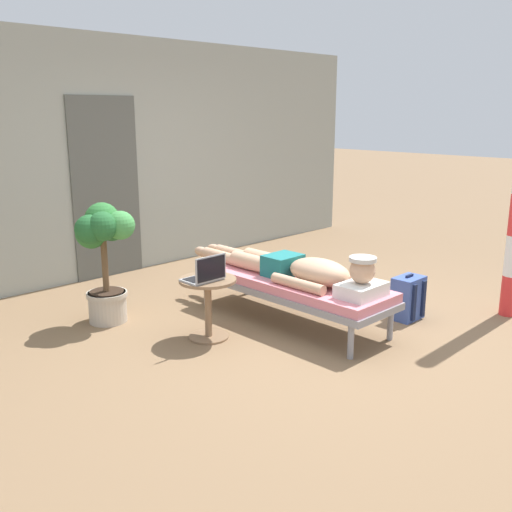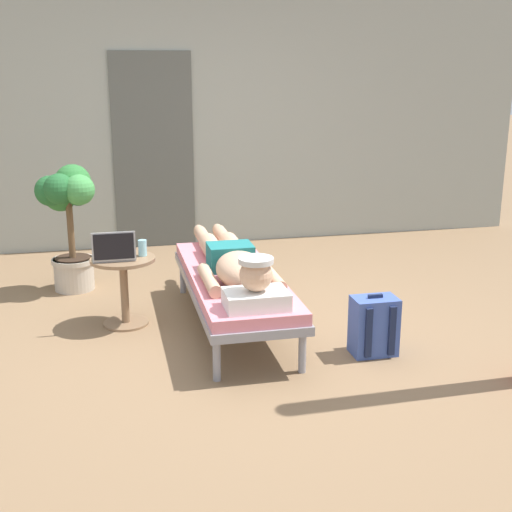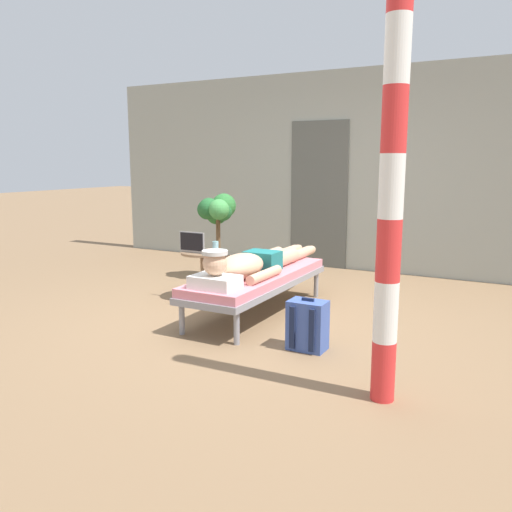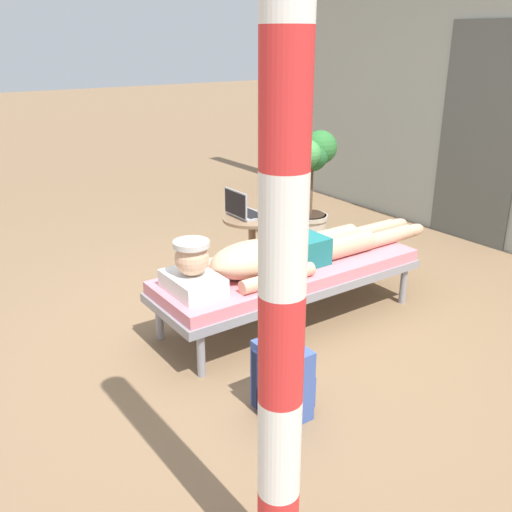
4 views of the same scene
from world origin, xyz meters
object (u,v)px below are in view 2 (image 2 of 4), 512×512
(laptop, at_px, (114,252))
(drink_glass, at_px, (142,248))
(backpack, at_px, (374,326))
(potted_plant, at_px, (68,210))
(person_reclining, at_px, (235,263))
(lounge_chair, at_px, (233,283))
(side_table, at_px, (124,279))

(laptop, xyz_separation_m, drink_glass, (0.21, 0.07, 0.00))
(backpack, height_order, potted_plant, potted_plant)
(person_reclining, relative_size, backpack, 5.12)
(lounge_chair, bearing_deg, backpack, -39.97)
(lounge_chair, bearing_deg, drink_glass, 158.64)
(laptop, height_order, potted_plant, potted_plant)
(lounge_chair, xyz_separation_m, backpack, (0.83, -0.70, -0.15))
(backpack, bearing_deg, potted_plant, 137.34)
(lounge_chair, height_order, person_reclining, person_reclining)
(lounge_chair, height_order, laptop, laptop)
(laptop, relative_size, drink_glass, 2.55)
(lounge_chair, xyz_separation_m, person_reclining, (-0.00, -0.09, 0.17))
(side_table, relative_size, backpack, 1.23)
(backpack, bearing_deg, side_table, 150.29)
(lounge_chair, height_order, backpack, backpack)
(drink_glass, relative_size, potted_plant, 0.11)
(drink_glass, bearing_deg, backpack, -32.77)
(person_reclining, xyz_separation_m, potted_plant, (-1.20, 1.26, 0.19))
(person_reclining, xyz_separation_m, drink_glass, (-0.64, 0.34, 0.06))
(backpack, xyz_separation_m, potted_plant, (-2.03, 1.87, 0.51))
(laptop, bearing_deg, potted_plant, 109.30)
(potted_plant, bearing_deg, person_reclining, -46.51)
(side_table, bearing_deg, backpack, -29.71)
(lounge_chair, distance_m, potted_plant, 1.71)
(side_table, bearing_deg, person_reclining, -21.92)
(person_reclining, bearing_deg, potted_plant, 133.49)
(side_table, height_order, laptop, laptop)
(side_table, distance_m, potted_plant, 1.09)
(drink_glass, bearing_deg, laptop, -160.76)
(side_table, relative_size, laptop, 1.69)
(laptop, bearing_deg, person_reclining, -17.41)
(lounge_chair, xyz_separation_m, side_table, (-0.79, 0.23, 0.01))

